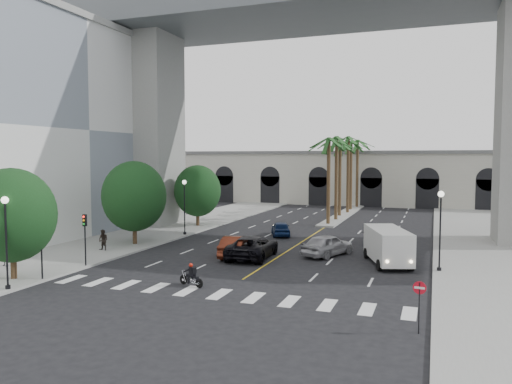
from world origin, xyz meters
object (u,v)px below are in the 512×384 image
object	(u,v)px
car_e	(281,229)
lamp_post_right	(440,224)
car_b	(236,246)
car_d	(382,236)
pedestrian_b	(103,240)
traffic_signal_far	(85,231)
cargo_van	(388,245)
lamp_post_left_near	(6,235)
car_c	(253,247)
pedestrian_a	(5,252)
do_not_enter_sign	(419,296)
motorcycle_rider	(192,276)
lamp_post_left_far	(184,202)
car_a	(327,245)
traffic_signal_near	(41,240)

from	to	relation	value
car_e	lamp_post_right	bearing A→B (deg)	120.51
car_b	car_d	bearing A→B (deg)	-143.98
pedestrian_b	traffic_signal_far	bearing A→B (deg)	-61.88
cargo_van	lamp_post_left_near	bearing A→B (deg)	-162.33
car_b	car_e	world-z (taller)	car_b
car_c	lamp_post_right	bearing A→B (deg)	175.02
lamp_post_right	traffic_signal_far	bearing A→B (deg)	-164.02
pedestrian_a	do_not_enter_sign	bearing A→B (deg)	-3.54
lamp_post_left_near	cargo_van	bearing A→B (deg)	36.73
motorcycle_rider	car_d	world-z (taller)	car_d
lamp_post_left_far	traffic_signal_far	size ratio (longest dim) A/B	1.47
car_a	do_not_enter_sign	world-z (taller)	do_not_enter_sign
cargo_van	car_e	bearing A→B (deg)	119.00
motorcycle_rider	pedestrian_b	xyz separation A→B (m)	(-11.38, 6.98, 0.36)
car_b	car_a	bearing A→B (deg)	-165.30
lamp_post_left_far	pedestrian_b	distance (m)	10.00
do_not_enter_sign	pedestrian_a	bearing A→B (deg)	178.53
lamp_post_right	traffic_signal_near	world-z (taller)	lamp_post_right
lamp_post_left_far	cargo_van	world-z (taller)	lamp_post_left_far
traffic_signal_near	car_c	distance (m)	14.61
lamp_post_left_near	lamp_post_left_far	bearing A→B (deg)	90.00
lamp_post_left_far	traffic_signal_far	world-z (taller)	lamp_post_left_far
pedestrian_b	traffic_signal_near	bearing A→B (deg)	-72.23
car_d	cargo_van	world-z (taller)	cargo_van
car_b	car_c	world-z (taller)	car_c
lamp_post_left_far	pedestrian_a	world-z (taller)	lamp_post_left_far
car_a	traffic_signal_near	bearing A→B (deg)	65.66
traffic_signal_far	car_d	size ratio (longest dim) A/B	0.75
pedestrian_b	do_not_enter_sign	distance (m)	26.40
lamp_post_left_far	lamp_post_right	xyz separation A→B (m)	(22.80, -8.00, 0.00)
traffic_signal_far	pedestrian_a	xyz separation A→B (m)	(-5.00, -1.98, -1.44)
traffic_signal_near	pedestrian_a	xyz separation A→B (m)	(-5.00, 2.02, -1.44)
traffic_signal_near	pedestrian_a	distance (m)	5.58
lamp_post_left_near	car_e	world-z (taller)	lamp_post_left_near
traffic_signal_far	car_e	xyz separation A→B (m)	(8.52, 17.68, -1.82)
lamp_post_right	traffic_signal_near	xyz separation A→B (m)	(-22.70, -10.50, -0.71)
car_d	car_e	xyz separation A→B (m)	(-9.54, 1.28, -0.01)
motorcycle_rider	cargo_van	world-z (taller)	cargo_van
traffic_signal_near	car_a	distance (m)	20.11
traffic_signal_far	motorcycle_rider	bearing A→B (deg)	-12.25
pedestrian_b	pedestrian_a	bearing A→B (deg)	-107.67
traffic_signal_far	pedestrian_b	size ratio (longest dim) A/B	2.21
motorcycle_rider	traffic_signal_near	bearing A→B (deg)	-147.49
car_e	lamp_post_left_near	bearing A→B (deg)	49.16
lamp_post_right	cargo_van	xyz separation A→B (m)	(-3.39, 1.49, -1.83)
cargo_van	car_c	bearing A→B (deg)	167.39
traffic_signal_far	do_not_enter_sign	distance (m)	22.56
motorcycle_rider	car_a	xyz separation A→B (m)	(5.61, 11.60, 0.22)
car_a	lamp_post_right	bearing A→B (deg)	-178.50
car_c	car_e	bearing A→B (deg)	-87.53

